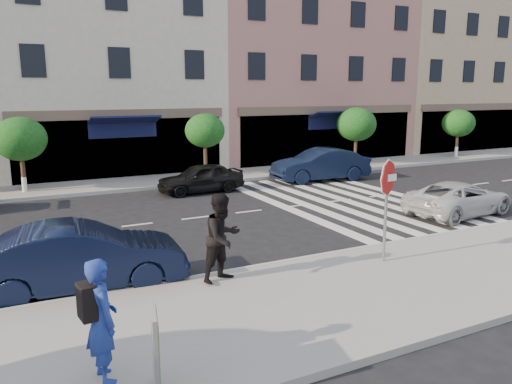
% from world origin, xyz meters
% --- Properties ---
extents(ground, '(120.00, 120.00, 0.00)m').
position_xyz_m(ground, '(0.00, 0.00, 0.00)').
color(ground, black).
rests_on(ground, ground).
extents(sidewalk_near, '(60.00, 4.50, 0.15)m').
position_xyz_m(sidewalk_near, '(0.00, -3.75, 0.07)').
color(sidewalk_near, gray).
rests_on(sidewalk_near, ground).
extents(sidewalk_far, '(60.00, 3.00, 0.15)m').
position_xyz_m(sidewalk_far, '(0.00, 11.00, 0.07)').
color(sidewalk_far, gray).
rests_on(sidewalk_far, ground).
extents(building_centre, '(11.00, 9.00, 11.00)m').
position_xyz_m(building_centre, '(-0.50, 17.00, 5.50)').
color(building_centre, beige).
rests_on(building_centre, ground).
extents(building_east_mid, '(13.00, 9.00, 13.00)m').
position_xyz_m(building_east_mid, '(11.50, 17.00, 6.50)').
color(building_east_mid, '#AE7067').
rests_on(building_east_mid, ground).
extents(building_east_far, '(12.00, 9.00, 12.00)m').
position_xyz_m(building_east_far, '(24.00, 17.00, 6.00)').
color(building_east_far, tan).
rests_on(building_east_far, ground).
extents(street_tree_wb, '(2.10, 2.10, 3.06)m').
position_xyz_m(street_tree_wb, '(-5.00, 10.80, 2.31)').
color(street_tree_wb, '#473323').
rests_on(street_tree_wb, sidewalk_far).
extents(street_tree_c, '(1.90, 1.90, 3.04)m').
position_xyz_m(street_tree_c, '(3.00, 10.80, 2.36)').
color(street_tree_c, '#473323').
rests_on(street_tree_c, sidewalk_far).
extents(street_tree_ea, '(2.20, 2.20, 3.19)m').
position_xyz_m(street_tree_ea, '(12.00, 10.80, 2.39)').
color(street_tree_ea, '#473323').
rests_on(street_tree_ea, sidewalk_far).
extents(street_tree_eb, '(2.00, 2.00, 2.94)m').
position_xyz_m(street_tree_eb, '(20.00, 10.80, 2.22)').
color(street_tree_eb, '#473323').
rests_on(street_tree_eb, sidewalk_far).
extents(stop_sign, '(0.89, 0.13, 2.52)m').
position_xyz_m(stop_sign, '(2.44, -2.62, 1.98)').
color(stop_sign, gray).
rests_on(stop_sign, sidewalk_near).
extents(photographer, '(0.52, 0.72, 1.82)m').
position_xyz_m(photographer, '(-4.59, -4.75, 1.06)').
color(photographer, navy).
rests_on(photographer, sidewalk_near).
extents(walker, '(1.15, 1.03, 1.96)m').
position_xyz_m(walker, '(-1.56, -2.00, 1.13)').
color(walker, black).
rests_on(walker, sidewalk_near).
extents(poster_board, '(0.36, 0.83, 1.29)m').
position_xyz_m(poster_board, '(-4.04, -5.50, 0.78)').
color(poster_board, beige).
rests_on(poster_board, sidewalk_near).
extents(car_near_mid, '(4.53, 1.87, 1.46)m').
position_xyz_m(car_near_mid, '(-4.34, -0.74, 0.73)').
color(car_near_mid, black).
rests_on(car_near_mid, ground).
extents(car_near_right, '(4.38, 2.39, 1.16)m').
position_xyz_m(car_near_right, '(8.31, 0.30, 0.58)').
color(car_near_right, silver).
rests_on(car_near_right, ground).
extents(car_far_mid, '(3.70, 1.62, 1.24)m').
position_xyz_m(car_far_mid, '(1.69, 8.01, 0.62)').
color(car_far_mid, black).
rests_on(car_far_mid, ground).
extents(car_far_right, '(4.82, 2.05, 1.55)m').
position_xyz_m(car_far_right, '(7.78, 8.05, 0.77)').
color(car_far_right, black).
rests_on(car_far_right, ground).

